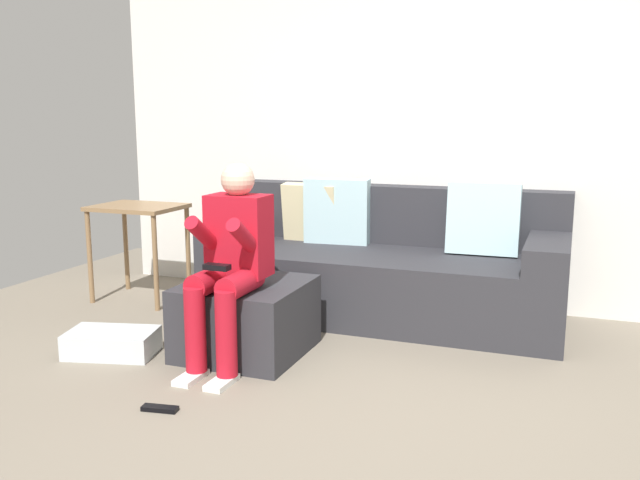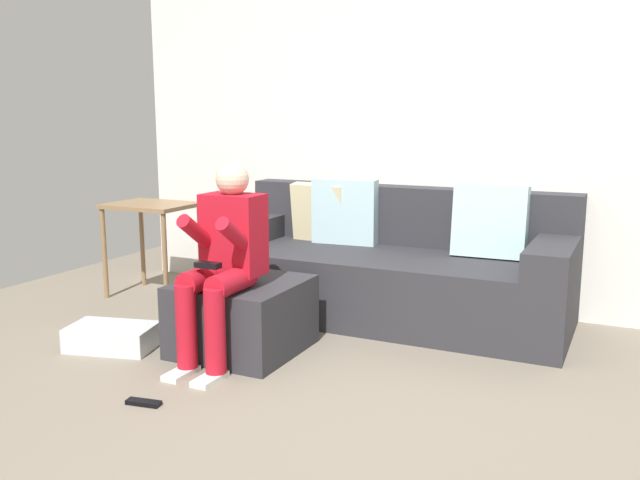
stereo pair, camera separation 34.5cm
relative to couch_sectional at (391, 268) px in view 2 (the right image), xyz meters
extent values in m
plane|color=slate|center=(0.22, -1.90, -0.33)|extent=(6.54, 6.54, 0.00)
cube|color=silver|center=(0.22, 0.46, 1.03)|extent=(5.03, 0.10, 2.73)
cube|color=#2D2D33|center=(0.00, -0.07, -0.11)|extent=(2.39, 0.95, 0.45)
cube|color=#2D2D33|center=(0.00, 0.31, 0.33)|extent=(2.39, 0.20, 0.41)
cube|color=#2D2D33|center=(-1.06, -0.07, 0.20)|extent=(0.26, 0.95, 0.17)
cube|color=#2D2D33|center=(1.07, -0.07, 0.20)|extent=(0.26, 0.95, 0.17)
cube|color=beige|center=(-0.61, 0.14, 0.33)|extent=(0.43, 0.18, 0.43)
cube|color=silver|center=(-0.40, 0.13, 0.35)|extent=(0.48, 0.18, 0.47)
cube|color=silver|center=(0.64, 0.12, 0.35)|extent=(0.48, 0.22, 0.48)
cube|color=#2D2D33|center=(-0.54, -1.04, -0.12)|extent=(0.67, 0.69, 0.42)
cube|color=red|center=(-0.53, -1.13, 0.38)|extent=(0.33, 0.21, 0.45)
sphere|color=beige|center=(-0.53, -1.13, 0.69)|extent=(0.19, 0.19, 0.19)
cylinder|color=red|center=(-0.63, -1.30, 0.15)|extent=(0.13, 0.34, 0.13)
cylinder|color=red|center=(-0.63, -1.47, -0.08)|extent=(0.11, 0.11, 0.46)
cube|color=white|center=(-0.63, -1.53, -0.32)|extent=(0.10, 0.22, 0.03)
cylinder|color=red|center=(-0.65, -1.27, 0.37)|extent=(0.08, 0.37, 0.29)
cylinder|color=red|center=(-0.44, -1.30, 0.15)|extent=(0.13, 0.34, 0.13)
cylinder|color=red|center=(-0.44, -1.47, -0.08)|extent=(0.11, 0.11, 0.46)
cube|color=white|center=(-0.44, -1.53, -0.32)|extent=(0.10, 0.22, 0.03)
cylinder|color=red|center=(-0.42, -1.26, 0.38)|extent=(0.08, 0.36, 0.28)
cube|color=black|center=(-0.53, -1.38, 0.25)|extent=(0.14, 0.06, 0.03)
cube|color=silver|center=(-1.26, -1.36, -0.26)|extent=(0.56, 0.41, 0.14)
cube|color=olive|center=(-1.82, -0.28, 0.37)|extent=(0.63, 0.49, 0.03)
cylinder|color=olive|center=(-2.10, -0.49, 0.01)|extent=(0.04, 0.04, 0.68)
cylinder|color=olive|center=(-1.53, -0.49, 0.01)|extent=(0.04, 0.04, 0.68)
cylinder|color=olive|center=(-2.10, -0.06, 0.01)|extent=(0.04, 0.04, 0.68)
cylinder|color=olive|center=(-1.53, -0.06, 0.01)|extent=(0.04, 0.04, 0.68)
cube|color=black|center=(-0.56, -1.90, -0.32)|extent=(0.18, 0.08, 0.02)
camera|label=1|loc=(1.20, -4.42, 1.04)|focal=37.97mm
camera|label=2|loc=(1.52, -4.28, 1.04)|focal=37.97mm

